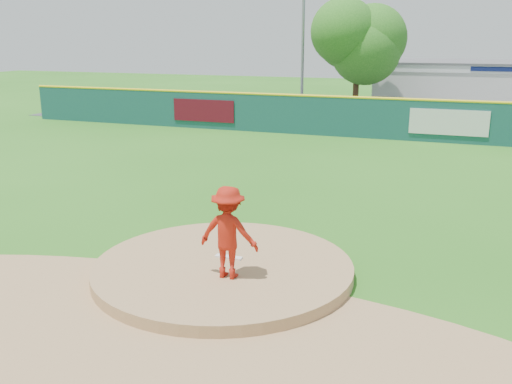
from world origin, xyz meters
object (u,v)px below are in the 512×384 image
(playground_slide, at_px, (164,103))
(light_pole_left, at_px, (303,18))
(deciduous_tree, at_px, (358,43))
(pitcher, at_px, (228,232))
(pool_building_grp, at_px, (493,86))
(van, at_px, (459,117))

(playground_slide, distance_m, light_pole_left, 10.68)
(deciduous_tree, relative_size, light_pole_left, 0.67)
(pitcher, relative_size, pool_building_grp, 0.12)
(playground_slide, xyz_separation_m, light_pole_left, (8.45, 3.72, 5.37))
(pitcher, xyz_separation_m, deciduous_tree, (-2.39, 25.60, 3.38))
(van, xyz_separation_m, light_pole_left, (-10.17, 4.43, 5.35))
(pool_building_grp, xyz_separation_m, light_pole_left, (-12.00, -4.99, 4.39))
(pool_building_grp, bearing_deg, pitcher, -99.77)
(van, xyz_separation_m, pool_building_grp, (1.83, 9.43, 0.96))
(deciduous_tree, bearing_deg, playground_slide, -172.13)
(pitcher, height_order, van, pitcher)
(playground_slide, bearing_deg, pool_building_grp, 23.09)
(deciduous_tree, height_order, light_pole_left, light_pole_left)
(van, bearing_deg, pool_building_grp, 5.85)
(pool_building_grp, distance_m, light_pole_left, 13.72)
(pitcher, distance_m, light_pole_left, 28.75)
(van, bearing_deg, pitcher, -172.44)
(pool_building_grp, height_order, light_pole_left, light_pole_left)
(deciduous_tree, bearing_deg, light_pole_left, 153.43)
(pitcher, relative_size, playground_slide, 0.77)
(pitcher, xyz_separation_m, van, (3.78, 23.17, -0.48))
(pitcher, relative_size, van, 0.38)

